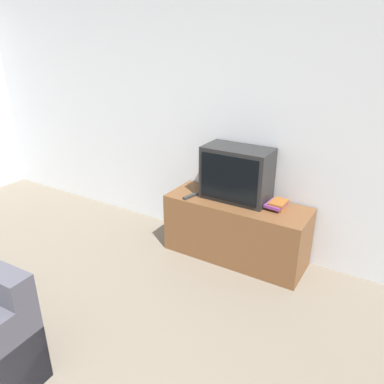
# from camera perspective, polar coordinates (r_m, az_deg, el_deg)

# --- Properties ---
(wall_back) EXTENTS (9.00, 0.06, 2.60)m
(wall_back) POSITION_cam_1_polar(r_m,az_deg,el_deg) (4.15, -1.88, 11.20)
(wall_back) COLOR silver
(wall_back) RESTS_ON ground_plane
(tv_stand) EXTENTS (1.43, 0.51, 0.62)m
(tv_stand) POSITION_cam_1_polar(r_m,az_deg,el_deg) (3.84, 6.67, -5.72)
(tv_stand) COLOR brown
(tv_stand) RESTS_ON ground_plane
(television) EXTENTS (0.66, 0.37, 0.53)m
(television) POSITION_cam_1_polar(r_m,az_deg,el_deg) (3.69, 6.83, 2.79)
(television) COLOR black
(television) RESTS_ON tv_stand
(book_stack) EXTENTS (0.18, 0.22, 0.08)m
(book_stack) POSITION_cam_1_polar(r_m,az_deg,el_deg) (3.62, 12.81, -1.88)
(book_stack) COLOR #995623
(book_stack) RESTS_ON tv_stand
(remote_on_stand) EXTENTS (0.08, 0.19, 0.02)m
(remote_on_stand) POSITION_cam_1_polar(r_m,az_deg,el_deg) (3.78, -0.24, -0.64)
(remote_on_stand) COLOR #2D2D2D
(remote_on_stand) RESTS_ON tv_stand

